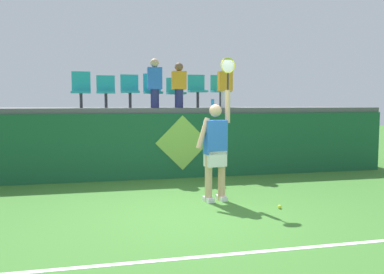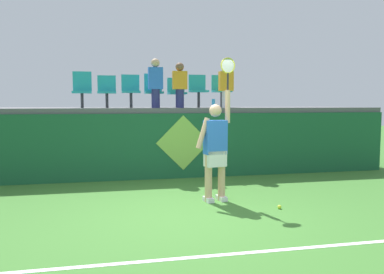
{
  "view_description": "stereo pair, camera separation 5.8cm",
  "coord_description": "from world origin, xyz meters",
  "px_view_note": "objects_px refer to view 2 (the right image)",
  "views": [
    {
      "loc": [
        -1.19,
        -5.81,
        1.75
      ],
      "look_at": [
        0.36,
        1.08,
        1.13
      ],
      "focal_mm": 36.53,
      "sensor_mm": 36.0,
      "label": 1
    },
    {
      "loc": [
        -1.13,
        -5.83,
        1.75
      ],
      "look_at": [
        0.36,
        1.08,
        1.13
      ],
      "focal_mm": 36.53,
      "sensor_mm": 36.0,
      "label": 2
    }
  ],
  "objects_px": {
    "tennis_player": "(216,147)",
    "stadium_chair_0": "(82,88)",
    "stadium_chair_6": "(221,89)",
    "spectator_1": "(226,84)",
    "spectator_0": "(180,84)",
    "stadium_chair_2": "(131,89)",
    "stadium_chair_1": "(107,90)",
    "stadium_chair_5": "(198,89)",
    "stadium_chair_4": "(177,91)",
    "stadium_chair_3": "(154,89)",
    "water_bottle": "(213,103)",
    "tennis_ball": "(279,207)",
    "spectator_2": "(156,82)"
  },
  "relations": [
    {
      "from": "stadium_chair_1",
      "to": "water_bottle",
      "type": "bearing_deg",
      "value": -17.5
    },
    {
      "from": "stadium_chair_1",
      "to": "stadium_chair_6",
      "type": "bearing_deg",
      "value": -0.0
    },
    {
      "from": "tennis_ball",
      "to": "stadium_chair_3",
      "type": "xyz_separation_m",
      "value": [
        -1.63,
        3.87,
        2.05
      ]
    },
    {
      "from": "water_bottle",
      "to": "stadium_chair_4",
      "type": "height_order",
      "value": "stadium_chair_4"
    },
    {
      "from": "stadium_chair_5",
      "to": "spectator_1",
      "type": "distance_m",
      "value": 0.75
    },
    {
      "from": "stadium_chair_6",
      "to": "tennis_player",
      "type": "bearing_deg",
      "value": -107.91
    },
    {
      "from": "stadium_chair_1",
      "to": "spectator_2",
      "type": "distance_m",
      "value": 1.23
    },
    {
      "from": "stadium_chair_4",
      "to": "stadium_chair_2",
      "type": "bearing_deg",
      "value": 179.82
    },
    {
      "from": "spectator_0",
      "to": "spectator_1",
      "type": "xyz_separation_m",
      "value": [
        1.16,
        0.0,
        0.01
      ]
    },
    {
      "from": "stadium_chair_0",
      "to": "spectator_1",
      "type": "distance_m",
      "value": 3.49
    },
    {
      "from": "tennis_player",
      "to": "tennis_ball",
      "type": "distance_m",
      "value": 1.49
    },
    {
      "from": "tennis_ball",
      "to": "spectator_2",
      "type": "height_order",
      "value": "spectator_2"
    },
    {
      "from": "tennis_player",
      "to": "spectator_1",
      "type": "distance_m",
      "value": 3.14
    },
    {
      "from": "stadium_chair_6",
      "to": "spectator_1",
      "type": "distance_m",
      "value": 0.45
    },
    {
      "from": "stadium_chair_0",
      "to": "spectator_2",
      "type": "distance_m",
      "value": 1.77
    },
    {
      "from": "stadium_chair_1",
      "to": "stadium_chair_3",
      "type": "distance_m",
      "value": 1.14
    },
    {
      "from": "tennis_ball",
      "to": "stadium_chair_5",
      "type": "height_order",
      "value": "stadium_chair_5"
    },
    {
      "from": "stadium_chair_4",
      "to": "spectator_1",
      "type": "xyz_separation_m",
      "value": [
        1.16,
        -0.44,
        0.16
      ]
    },
    {
      "from": "tennis_ball",
      "to": "stadium_chair_0",
      "type": "height_order",
      "value": "stadium_chair_0"
    },
    {
      "from": "spectator_1",
      "to": "stadium_chair_6",
      "type": "bearing_deg",
      "value": 90.0
    },
    {
      "from": "stadium_chair_0",
      "to": "spectator_1",
      "type": "height_order",
      "value": "spectator_1"
    },
    {
      "from": "spectator_1",
      "to": "spectator_2",
      "type": "distance_m",
      "value": 1.74
    },
    {
      "from": "tennis_ball",
      "to": "stadium_chair_4",
      "type": "relative_size",
      "value": 0.09
    },
    {
      "from": "tennis_player",
      "to": "stadium_chair_1",
      "type": "bearing_deg",
      "value": 120.71
    },
    {
      "from": "stadium_chair_0",
      "to": "spectator_2",
      "type": "xyz_separation_m",
      "value": [
        1.72,
        -0.43,
        0.15
      ]
    },
    {
      "from": "water_bottle",
      "to": "tennis_ball",
      "type": "bearing_deg",
      "value": -84.48
    },
    {
      "from": "stadium_chair_5",
      "to": "spectator_0",
      "type": "height_order",
      "value": "spectator_0"
    },
    {
      "from": "stadium_chair_2",
      "to": "spectator_0",
      "type": "relative_size",
      "value": 0.76
    },
    {
      "from": "stadium_chair_0",
      "to": "stadium_chair_4",
      "type": "relative_size",
      "value": 1.16
    },
    {
      "from": "tennis_ball",
      "to": "stadium_chair_0",
      "type": "relative_size",
      "value": 0.08
    },
    {
      "from": "stadium_chair_2",
      "to": "stadium_chair_1",
      "type": "bearing_deg",
      "value": -179.89
    },
    {
      "from": "stadium_chair_1",
      "to": "spectator_1",
      "type": "relative_size",
      "value": 0.72
    },
    {
      "from": "tennis_ball",
      "to": "stadium_chair_5",
      "type": "xyz_separation_m",
      "value": [
        -0.49,
        3.87,
        2.07
      ]
    },
    {
      "from": "stadium_chair_4",
      "to": "stadium_chair_1",
      "type": "bearing_deg",
      "value": 179.92
    },
    {
      "from": "water_bottle",
      "to": "spectator_1",
      "type": "bearing_deg",
      "value": 39.53
    },
    {
      "from": "stadium_chair_1",
      "to": "stadium_chair_5",
      "type": "xyz_separation_m",
      "value": [
        2.27,
        0.0,
        0.04
      ]
    },
    {
      "from": "stadium_chair_6",
      "to": "spectator_1",
      "type": "height_order",
      "value": "spectator_1"
    },
    {
      "from": "spectator_0",
      "to": "spectator_1",
      "type": "distance_m",
      "value": 1.16
    },
    {
      "from": "spectator_2",
      "to": "water_bottle",
      "type": "bearing_deg",
      "value": -15.14
    },
    {
      "from": "stadium_chair_3",
      "to": "spectator_1",
      "type": "distance_m",
      "value": 1.8
    },
    {
      "from": "stadium_chair_0",
      "to": "stadium_chair_5",
      "type": "xyz_separation_m",
      "value": [
        2.85,
        -0.01,
        0.01
      ]
    },
    {
      "from": "tennis_player",
      "to": "stadium_chair_2",
      "type": "relative_size",
      "value": 3.11
    },
    {
      "from": "stadium_chair_5",
      "to": "stadium_chair_4",
      "type": "bearing_deg",
      "value": -179.73
    },
    {
      "from": "stadium_chair_0",
      "to": "stadium_chair_6",
      "type": "bearing_deg",
      "value": -0.15
    },
    {
      "from": "stadium_chair_4",
      "to": "stadium_chair_6",
      "type": "distance_m",
      "value": 1.16
    },
    {
      "from": "stadium_chair_1",
      "to": "stadium_chair_4",
      "type": "relative_size",
      "value": 1.05
    },
    {
      "from": "tennis_player",
      "to": "stadium_chair_1",
      "type": "relative_size",
      "value": 3.22
    },
    {
      "from": "tennis_ball",
      "to": "spectator_0",
      "type": "height_order",
      "value": "spectator_0"
    },
    {
      "from": "tennis_player",
      "to": "stadium_chair_0",
      "type": "height_order",
      "value": "tennis_player"
    },
    {
      "from": "stadium_chair_2",
      "to": "stadium_chair_6",
      "type": "distance_m",
      "value": 2.3
    }
  ]
}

